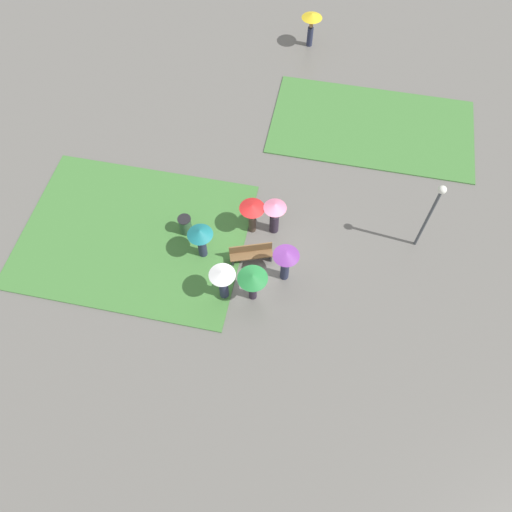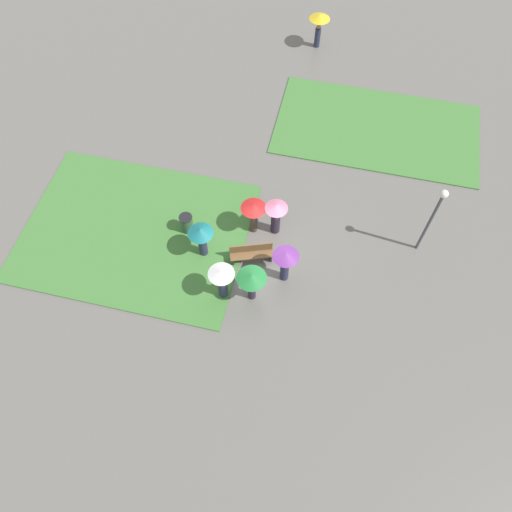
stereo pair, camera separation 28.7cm
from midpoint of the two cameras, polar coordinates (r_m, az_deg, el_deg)
The scene contains 13 objects.
ground_plane at distance 20.80m, azimuth 1.08°, elevation 0.01°, with size 90.00×90.00×0.00m, color #66635E.
lawn_patch_near at distance 21.99m, azimuth -13.26°, elevation 2.71°, with size 9.45×7.20×0.06m.
lawn_patch_far at distance 25.99m, azimuth 13.96°, elevation 13.91°, with size 9.84×5.46×0.06m.
park_bench at distance 20.32m, azimuth -0.13°, elevation 0.37°, with size 1.80×0.99×0.90m.
lamp_post at distance 20.15m, azimuth 20.09°, elevation 4.65°, with size 0.32×0.32×3.81m.
trash_bin at distance 21.28m, azimuth -7.53°, elevation 3.68°, with size 0.57×0.57×0.95m.
crowd_person_purple at distance 19.15m, azimuth 3.82°, elevation -0.46°, with size 1.03×1.03×1.90m.
crowd_person_white at distance 18.83m, azimuth -3.49°, elevation -2.63°, with size 1.01×1.01×1.89m.
crowd_person_green at distance 18.71m, azimuth -0.06°, elevation -2.79°, with size 1.16×1.16×1.73m.
crowd_person_pink at distance 20.52m, azimuth 2.70°, elevation 4.83°, with size 0.95×0.95×1.82m.
crowd_person_red at distance 20.47m, azimuth 0.11°, elevation 5.02°, with size 1.05×1.05×1.74m.
crowd_person_teal at distance 19.87m, azimuth -5.87°, elevation 2.27°, with size 1.03×1.03×1.78m.
lone_walker_far_path at distance 29.52m, azimuth 7.54°, elevation 24.93°, with size 1.10×1.10×1.90m.
Camera 2 is at (2.18, -10.42, 17.86)m, focal length 35.00 mm.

